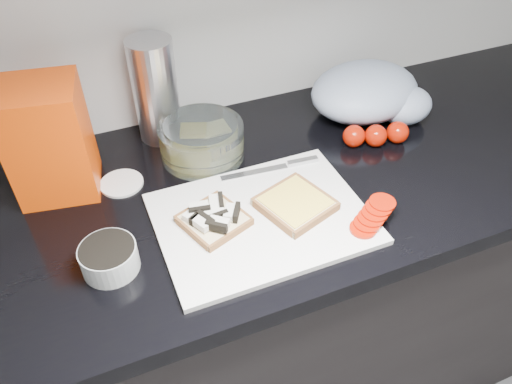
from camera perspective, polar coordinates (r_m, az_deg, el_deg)
base_cabinet at (r=1.40m, az=-1.13°, el=-13.65°), size 3.50×0.60×0.86m
countertop at (r=1.07m, az=-1.45°, el=0.21°), size 3.50×0.64×0.04m
cutting_board at (r=0.97m, az=0.68°, el=-3.04°), size 0.40×0.30×0.01m
bread_left at (r=0.94m, az=-4.95°, el=-3.06°), size 0.15×0.15×0.04m
bread_right at (r=0.98m, az=4.51°, el=-1.38°), size 0.16×0.16×0.02m
tomato_slices at (r=0.97m, az=13.21°, el=-2.62°), size 0.12×0.10×0.03m
knife at (r=1.07m, az=3.04°, el=3.00°), size 0.22×0.03×0.01m
seed_tub at (r=0.91m, az=-16.46°, el=-7.13°), size 0.10×0.10×0.05m
tub_lid at (r=1.08m, az=-15.11°, el=0.97°), size 0.12×0.12×0.01m
glass_bowl at (r=1.11m, az=-6.22°, el=5.82°), size 0.19×0.19×0.08m
bread_bag at (r=1.05m, az=-22.57°, el=5.47°), size 0.17×0.16×0.23m
steel_canister at (r=1.15m, az=-11.41°, el=11.27°), size 0.10×0.10×0.24m
grocery_bag at (r=1.27m, az=12.94°, el=10.94°), size 0.30×0.26×0.12m
whole_tomatoes at (r=1.18m, az=13.54°, el=6.38°), size 0.15×0.08×0.05m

